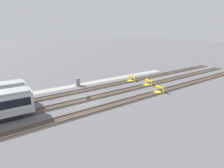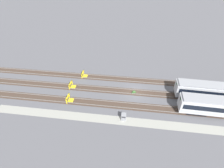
# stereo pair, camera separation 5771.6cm
# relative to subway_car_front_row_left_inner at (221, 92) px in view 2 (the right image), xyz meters

# --- Properties ---
(ground_plane) EXTENTS (400.00, 400.00, 0.00)m
(ground_plane) POSITION_rel_subway_car_front_row_left_inner_xyz_m (-17.32, 0.02, -2.04)
(ground_plane) COLOR #5B5B60
(service_walkway) EXTENTS (54.00, 2.00, 0.01)m
(service_walkway) POSITION_rel_subway_car_front_row_left_inner_xyz_m (-17.32, -8.35, -2.04)
(service_walkway) COLOR #9E9E93
(service_walkway) RESTS_ON ground
(rail_track_nearest) EXTENTS (90.00, 2.23, 0.21)m
(rail_track_nearest) POSITION_rel_subway_car_front_row_left_inner_xyz_m (-17.32, -4.38, -2.00)
(rail_track_nearest) COLOR #47382D
(rail_track_nearest) RESTS_ON ground
(rail_track_near_inner) EXTENTS (90.00, 2.24, 0.21)m
(rail_track_near_inner) POSITION_rel_subway_car_front_row_left_inner_xyz_m (-17.32, 0.02, -2.00)
(rail_track_near_inner) COLOR #47382D
(rail_track_near_inner) RESTS_ON ground
(rail_track_middle) EXTENTS (90.00, 2.23, 0.21)m
(rail_track_middle) POSITION_rel_subway_car_front_row_left_inner_xyz_m (-17.32, 4.43, -2.00)
(rail_track_middle) COLOR #47382D
(rail_track_middle) RESTS_ON ground
(subway_car_front_row_left_inner) EXTENTS (18.07, 3.29, 3.70)m
(subway_car_front_row_left_inner) POSITION_rel_subway_car_front_row_left_inner_xyz_m (0.00, 0.00, 0.00)
(subway_car_front_row_left_inner) COLOR silver
(subway_car_front_row_left_inner) RESTS_ON ground
(bumper_stop_nearest_track) EXTENTS (1.35, 2.00, 1.22)m
(bumper_stop_nearest_track) POSITION_rel_subway_car_front_row_left_inner_xyz_m (-30.88, -4.38, -1.53)
(bumper_stop_nearest_track) COLOR yellow
(bumper_stop_nearest_track) RESTS_ON ground
(bumper_stop_near_inner_track) EXTENTS (1.38, 2.01, 1.22)m
(bumper_stop_near_inner_track) POSITION_rel_subway_car_front_row_left_inner_xyz_m (-31.70, 0.01, -1.53)
(bumper_stop_near_inner_track) COLOR yellow
(bumper_stop_near_inner_track) RESTS_ON ground
(bumper_stop_middle_track) EXTENTS (1.36, 2.01, 1.22)m
(bumper_stop_middle_track) POSITION_rel_subway_car_front_row_left_inner_xyz_m (-30.04, 4.44, -1.53)
(bumper_stop_middle_track) COLOR yellow
(bumper_stop_middle_track) RESTS_ON ground
(electrical_cabinet) EXTENTS (0.90, 0.73, 1.60)m
(electrical_cabinet) POSITION_rel_subway_car_front_row_left_inner_xyz_m (-19.27, -8.05, -1.24)
(electrical_cabinet) COLOR gray
(electrical_cabinet) RESTS_ON ground
(weed_clump) EXTENTS (0.92, 0.70, 0.64)m
(weed_clump) POSITION_rel_subway_car_front_row_left_inner_xyz_m (-17.61, -0.26, -1.80)
(weed_clump) COLOR #38602D
(weed_clump) RESTS_ON ground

